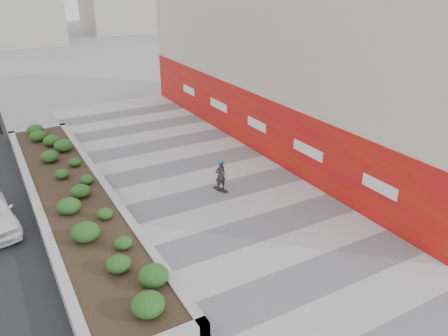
# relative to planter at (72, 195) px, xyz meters

# --- Properties ---
(ground) EXTENTS (160.00, 160.00, 0.00)m
(ground) POSITION_rel_planter_xyz_m (5.50, -7.00, -0.42)
(ground) COLOR gray
(ground) RESTS_ON ground
(walkway) EXTENTS (8.00, 36.00, 0.01)m
(walkway) POSITION_rel_planter_xyz_m (5.50, -4.00, -0.41)
(walkway) COLOR #A8A8AD
(walkway) RESTS_ON ground
(building) EXTENTS (6.04, 24.08, 8.00)m
(building) POSITION_rel_planter_xyz_m (12.48, 1.98, 3.56)
(building) COLOR beige
(building) RESTS_ON ground
(planter) EXTENTS (3.00, 18.00, 0.90)m
(planter) POSITION_rel_planter_xyz_m (0.00, 0.00, 0.00)
(planter) COLOR #9E9EA0
(planter) RESTS_ON ground
(manhole_cover) EXTENTS (0.44, 0.44, 0.01)m
(manhole_cover) POSITION_rel_planter_xyz_m (6.00, -4.00, -0.42)
(manhole_cover) COLOR #595654
(manhole_cover) RESTS_ON ground
(skateboarder) EXTENTS (0.49, 0.75, 1.45)m
(skateboarder) POSITION_rel_planter_xyz_m (5.73, -1.91, 0.32)
(skateboarder) COLOR beige
(skateboarder) RESTS_ON ground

